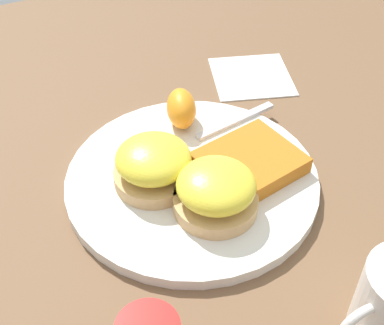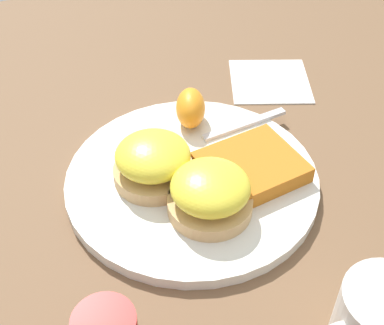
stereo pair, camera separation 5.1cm
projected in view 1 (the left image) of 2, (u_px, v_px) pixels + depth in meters
name	position (u px, v px, depth m)	size (l,w,h in m)	color
ground_plane	(192.00, 184.00, 0.61)	(1.10, 1.10, 0.00)	brown
plate	(192.00, 180.00, 0.61)	(0.28, 0.28, 0.01)	silver
sandwich_benedict_left	(154.00, 165.00, 0.58)	(0.09, 0.09, 0.05)	tan
sandwich_benedict_right	(216.00, 191.00, 0.55)	(0.09, 0.09, 0.05)	tan
hashbrown_patty	(250.00, 162.00, 0.60)	(0.11, 0.09, 0.02)	#BC691C
orange_wedge	(181.00, 108.00, 0.66)	(0.06, 0.04, 0.04)	orange
fork	(191.00, 141.00, 0.64)	(0.22, 0.05, 0.00)	silver
napkin	(252.00, 76.00, 0.77)	(0.11, 0.11, 0.00)	white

